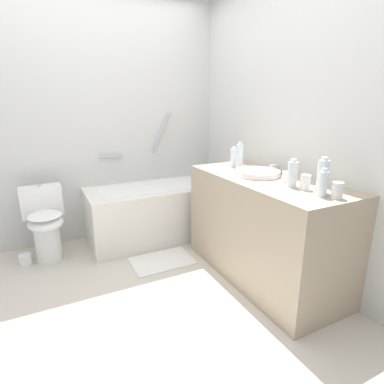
{
  "coord_description": "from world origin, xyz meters",
  "views": [
    {
      "loc": [
        -0.52,
        -2.04,
        1.45
      ],
      "look_at": [
        0.6,
        0.17,
        0.73
      ],
      "focal_mm": 28.96,
      "sensor_mm": 36.0,
      "label": 1
    }
  ],
  "objects_px": {
    "water_bottle_4": "(292,174)",
    "toilet_paper_roll": "(25,259)",
    "sink_faucet": "(277,169)",
    "drinking_glass_2": "(337,190)",
    "toilet": "(45,223)",
    "sink_basin": "(258,173)",
    "drinking_glass_0": "(286,177)",
    "bathtub": "(158,210)",
    "soap_dish": "(230,163)",
    "bath_mat": "(162,261)",
    "water_bottle_3": "(323,184)",
    "water_bottle_2": "(234,158)",
    "water_bottle_1": "(240,157)",
    "water_bottle_0": "(323,176)",
    "drinking_glass_1": "(305,182)"
  },
  "relations": [
    {
      "from": "water_bottle_0",
      "to": "water_bottle_1",
      "type": "distance_m",
      "value": 0.87
    },
    {
      "from": "water_bottle_4",
      "to": "soap_dish",
      "type": "bearing_deg",
      "value": 85.62
    },
    {
      "from": "soap_dish",
      "to": "water_bottle_1",
      "type": "bearing_deg",
      "value": -102.38
    },
    {
      "from": "sink_faucet",
      "to": "water_bottle_1",
      "type": "xyz_separation_m",
      "value": [
        -0.19,
        0.29,
        0.08
      ]
    },
    {
      "from": "toilet",
      "to": "sink_basin",
      "type": "xyz_separation_m",
      "value": [
        1.6,
        -1.07,
        0.53
      ]
    },
    {
      "from": "bathtub",
      "to": "soap_dish",
      "type": "bearing_deg",
      "value": -46.17
    },
    {
      "from": "sink_basin",
      "to": "soap_dish",
      "type": "xyz_separation_m",
      "value": [
        0.07,
        0.5,
        -0.01
      ]
    },
    {
      "from": "sink_faucet",
      "to": "drinking_glass_2",
      "type": "bearing_deg",
      "value": -102.55
    },
    {
      "from": "water_bottle_4",
      "to": "drinking_glass_0",
      "type": "bearing_deg",
      "value": 63.28
    },
    {
      "from": "bathtub",
      "to": "water_bottle_3",
      "type": "height_order",
      "value": "bathtub"
    },
    {
      "from": "sink_basin",
      "to": "soap_dish",
      "type": "height_order",
      "value": "sink_basin"
    },
    {
      "from": "toilet",
      "to": "bath_mat",
      "type": "distance_m",
      "value": 1.15
    },
    {
      "from": "drinking_glass_0",
      "to": "toilet_paper_roll",
      "type": "height_order",
      "value": "drinking_glass_0"
    },
    {
      "from": "bathtub",
      "to": "drinking_glass_1",
      "type": "xyz_separation_m",
      "value": [
        0.51,
        -1.56,
        0.61
      ]
    },
    {
      "from": "bath_mat",
      "to": "drinking_glass_2",
      "type": "bearing_deg",
      "value": -60.07
    },
    {
      "from": "water_bottle_1",
      "to": "bath_mat",
      "type": "height_order",
      "value": "water_bottle_1"
    },
    {
      "from": "toilet",
      "to": "drinking_glass_1",
      "type": "height_order",
      "value": "drinking_glass_1"
    },
    {
      "from": "toilet",
      "to": "water_bottle_4",
      "type": "relative_size",
      "value": 3.5
    },
    {
      "from": "drinking_glass_0",
      "to": "toilet_paper_roll",
      "type": "xyz_separation_m",
      "value": [
        -1.87,
        1.3,
        -0.86
      ]
    },
    {
      "from": "drinking_glass_1",
      "to": "bath_mat",
      "type": "relative_size",
      "value": 0.18
    },
    {
      "from": "water_bottle_4",
      "to": "toilet_paper_roll",
      "type": "height_order",
      "value": "water_bottle_4"
    },
    {
      "from": "drinking_glass_0",
      "to": "water_bottle_1",
      "type": "bearing_deg",
      "value": 94.05
    },
    {
      "from": "bathtub",
      "to": "soap_dish",
      "type": "distance_m",
      "value": 0.98
    },
    {
      "from": "toilet_paper_roll",
      "to": "water_bottle_0",
      "type": "bearing_deg",
      "value": -40.85
    },
    {
      "from": "water_bottle_2",
      "to": "water_bottle_1",
      "type": "bearing_deg",
      "value": -96.3
    },
    {
      "from": "drinking_glass_2",
      "to": "soap_dish",
      "type": "bearing_deg",
      "value": 89.18
    },
    {
      "from": "drinking_glass_2",
      "to": "toilet",
      "type": "bearing_deg",
      "value": 132.78
    },
    {
      "from": "toilet",
      "to": "drinking_glass_0",
      "type": "xyz_separation_m",
      "value": [
        1.66,
        -1.33,
        0.55
      ]
    },
    {
      "from": "sink_basin",
      "to": "drinking_glass_0",
      "type": "xyz_separation_m",
      "value": [
        0.06,
        -0.26,
        0.02
      ]
    },
    {
      "from": "water_bottle_1",
      "to": "toilet_paper_roll",
      "type": "bearing_deg",
      "value": 157.8
    },
    {
      "from": "water_bottle_4",
      "to": "toilet_paper_roll",
      "type": "xyz_separation_m",
      "value": [
        -1.81,
        1.42,
        -0.91
      ]
    },
    {
      "from": "bathtub",
      "to": "water_bottle_0",
      "type": "xyz_separation_m",
      "value": [
        0.55,
        -1.66,
        0.67
      ]
    },
    {
      "from": "water_bottle_4",
      "to": "drinking_glass_1",
      "type": "distance_m",
      "value": 0.11
    },
    {
      "from": "toilet_paper_roll",
      "to": "soap_dish",
      "type": "bearing_deg",
      "value": -15.86
    },
    {
      "from": "bath_mat",
      "to": "sink_faucet",
      "type": "bearing_deg",
      "value": -30.44
    },
    {
      "from": "bathtub",
      "to": "water_bottle_3",
      "type": "bearing_deg",
      "value": -74.44
    },
    {
      "from": "bathtub",
      "to": "drinking_glass_2",
      "type": "distance_m",
      "value": 1.97
    },
    {
      "from": "water_bottle_1",
      "to": "sink_basin",
      "type": "bearing_deg",
      "value": -93.75
    },
    {
      "from": "water_bottle_2",
      "to": "bathtub",
      "type": "bearing_deg",
      "value": 127.42
    },
    {
      "from": "bathtub",
      "to": "toilet",
      "type": "distance_m",
      "value": 1.12
    },
    {
      "from": "sink_faucet",
      "to": "water_bottle_0",
      "type": "relative_size",
      "value": 0.63
    },
    {
      "from": "water_bottle_1",
      "to": "water_bottle_2",
      "type": "bearing_deg",
      "value": 83.7
    },
    {
      "from": "water_bottle_0",
      "to": "drinking_glass_1",
      "type": "bearing_deg",
      "value": 111.26
    },
    {
      "from": "drinking_glass_1",
      "to": "toilet_paper_roll",
      "type": "distance_m",
      "value": 2.54
    },
    {
      "from": "bathtub",
      "to": "drinking_glass_2",
      "type": "bearing_deg",
      "value": -73.49
    },
    {
      "from": "bathtub",
      "to": "drinking_glass_0",
      "type": "bearing_deg",
      "value": -67.96
    },
    {
      "from": "water_bottle_0",
      "to": "water_bottle_1",
      "type": "height_order",
      "value": "water_bottle_1"
    },
    {
      "from": "water_bottle_3",
      "to": "soap_dish",
      "type": "bearing_deg",
      "value": 86.56
    },
    {
      "from": "toilet",
      "to": "water_bottle_2",
      "type": "distance_m",
      "value": 1.86
    },
    {
      "from": "drinking_glass_2",
      "to": "sink_basin",
      "type": "bearing_deg",
      "value": 93.82
    }
  ]
}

